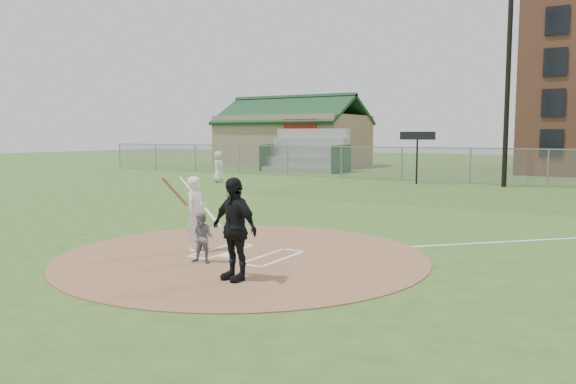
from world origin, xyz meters
The scene contains 14 objects.
ground centered at (0.00, 0.00, 0.00)m, with size 140.00×140.00×0.00m, color #365C1F.
dirt_circle centered at (0.00, 0.00, 0.01)m, with size 8.40×8.40×0.02m, color #926545.
home_plate centered at (-0.17, -0.22, 0.03)m, with size 0.44×0.44×0.03m, color white.
foul_line_third centered at (-9.00, 9.00, 0.01)m, with size 0.10×24.00×0.01m, color white.
catcher centered at (-0.31, -1.07, 0.57)m, with size 0.53×0.41×1.09m, color gray.
umpire centered at (1.12, -1.86, 1.00)m, with size 1.15×0.48×1.96m, color black.
ondeck_player centered at (-12.64, 15.32, 0.90)m, with size 0.88×0.58×1.81m, color silver.
batters_boxes centered at (0.00, 0.15, 0.03)m, with size 2.08×1.88×0.01m.
batter_at_plate centered at (-1.26, -0.14, 0.91)m, with size 0.76×0.98×1.78m.
outfield_fence centered at (0.00, 22.00, 1.02)m, with size 56.08×0.08×2.03m.
bleachers centered at (-13.00, 26.20, 1.59)m, with size 6.08×3.20×3.20m.
clubhouse centered at (-18.00, 32.99, 2.39)m, with size 12.20×8.71×6.23m.
light_pole centered at (2.00, 21.00, 6.61)m, with size 1.20×0.30×12.22m.
scoreboard_sign centered at (-2.50, 20.20, 2.39)m, with size 2.00×0.10×2.93m.
Camera 1 is at (7.37, -10.32, 2.78)m, focal length 35.00 mm.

